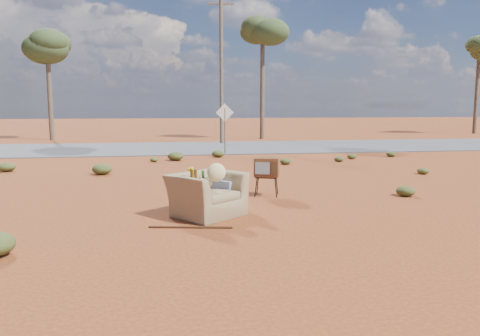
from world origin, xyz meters
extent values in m
plane|color=#94471D|center=(0.00, 0.00, 0.00)|extent=(140.00, 140.00, 0.00)
cube|color=#565659|center=(0.00, 15.00, 0.02)|extent=(140.00, 7.00, 0.04)
imported|color=olive|center=(-0.28, 0.55, 0.55)|extent=(1.50, 1.44, 1.11)
ellipsoid|color=beige|center=(-0.36, 0.56, 0.64)|extent=(0.40, 0.40, 0.24)
ellipsoid|color=beige|center=(-0.10, 0.43, 0.86)|extent=(0.35, 0.18, 0.35)
cube|color=navy|center=(0.10, 1.02, 0.32)|extent=(0.93, 0.97, 0.65)
cube|color=black|center=(1.28, 2.33, 0.45)|extent=(0.59, 0.51, 0.03)
cylinder|color=black|center=(1.01, 2.23, 0.23)|extent=(0.03, 0.03, 0.45)
cylinder|color=black|center=(1.45, 2.09, 0.23)|extent=(0.03, 0.03, 0.45)
cylinder|color=black|center=(1.12, 2.57, 0.23)|extent=(0.03, 0.03, 0.45)
cylinder|color=black|center=(1.55, 2.43, 0.23)|extent=(0.03, 0.03, 0.45)
cube|color=brown|center=(1.28, 2.33, 0.68)|extent=(0.67, 0.58, 0.43)
cube|color=gray|center=(1.14, 2.13, 0.68)|extent=(0.33, 0.12, 0.27)
cube|color=#472D19|center=(1.40, 2.05, 0.68)|extent=(0.13, 0.06, 0.31)
cube|color=#3D2616|center=(-0.46, 0.42, 0.64)|extent=(0.56, 0.56, 0.04)
cylinder|color=black|center=(-0.68, 0.29, 0.32)|extent=(0.02, 0.02, 0.64)
cylinder|color=black|center=(-0.32, 0.20, 0.32)|extent=(0.02, 0.02, 0.64)
cylinder|color=black|center=(-0.59, 0.65, 0.32)|extent=(0.02, 0.02, 0.64)
cylinder|color=black|center=(-0.23, 0.56, 0.32)|extent=(0.02, 0.02, 0.64)
cylinder|color=#53340D|center=(-0.55, 0.49, 0.78)|extent=(0.06, 0.06, 0.24)
cylinder|color=#53340D|center=(-0.49, 0.36, 0.79)|extent=(0.06, 0.06, 0.26)
cylinder|color=#295323|center=(-0.35, 0.49, 0.77)|extent=(0.06, 0.06, 0.22)
cylinder|color=red|center=(-0.43, 0.32, 0.72)|extent=(0.06, 0.06, 0.12)
cylinder|color=silver|center=(-0.56, 0.59, 0.72)|extent=(0.07, 0.07, 0.13)
ellipsoid|color=yellow|center=(-0.56, 0.59, 0.88)|extent=(0.15, 0.15, 0.11)
cylinder|color=#4F2B15|center=(-0.64, -0.33, 0.02)|extent=(1.44, 0.32, 0.04)
cylinder|color=brown|center=(1.50, 12.00, 1.00)|extent=(0.06, 0.06, 2.00)
cube|color=silver|center=(1.50, 12.00, 1.80)|extent=(0.78, 0.04, 0.78)
cylinder|color=brown|center=(-8.00, 22.00, 3.00)|extent=(0.28, 0.28, 6.00)
ellipsoid|color=#3C4E28|center=(-8.00, 22.00, 5.50)|extent=(3.20, 3.20, 2.20)
cylinder|color=brown|center=(5.00, 21.00, 3.50)|extent=(0.28, 0.28, 7.00)
ellipsoid|color=#3C4E28|center=(5.00, 21.00, 6.50)|extent=(3.20, 3.20, 2.20)
cylinder|color=brown|center=(22.00, 24.00, 3.25)|extent=(0.28, 0.28, 6.50)
ellipsoid|color=#3C4E28|center=(22.00, 24.00, 6.00)|extent=(3.20, 3.20, 2.20)
cylinder|color=brown|center=(2.00, 17.50, 4.00)|extent=(0.20, 0.20, 8.00)
cube|color=brown|center=(2.00, 17.50, 7.50)|extent=(1.40, 0.10, 0.10)
ellipsoid|color=#4C5324|center=(4.50, 1.80, 0.12)|extent=(0.44, 0.44, 0.24)
ellipsoid|color=#4C5324|center=(-3.00, 6.50, 0.17)|extent=(0.60, 0.60, 0.33)
ellipsoid|color=#4C5324|center=(6.80, 5.00, 0.10)|extent=(0.36, 0.36, 0.20)
ellipsoid|color=#4C5324|center=(3.20, 8.00, 0.11)|extent=(0.40, 0.40, 0.22)
ellipsoid|color=#4C5324|center=(-1.50, 9.50, 0.08)|extent=(0.30, 0.30, 0.17)
camera|label=1|loc=(-1.01, -8.24, 2.11)|focal=35.00mm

